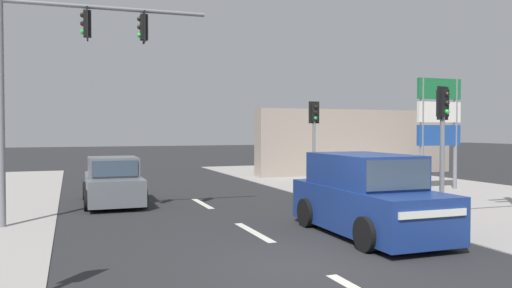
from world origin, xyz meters
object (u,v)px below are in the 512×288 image
(pedestal_signal_right_kerb, at_px, (443,132))
(pedestal_signal_far_median, at_px, (314,131))
(suv_crossing_left, at_px, (367,197))
(shopping_plaza_sign, at_px, (439,117))
(sedan_oncoming_mid, at_px, (113,183))
(traffic_signal_mast, at_px, (56,65))

(pedestal_signal_right_kerb, distance_m, pedestal_signal_far_median, 6.98)
(pedestal_signal_far_median, xyz_separation_m, suv_crossing_left, (-2.24, -7.08, -1.53))
(shopping_plaza_sign, bearing_deg, sedan_oncoming_mid, 176.67)
(pedestal_signal_right_kerb, distance_m, suv_crossing_left, 2.75)
(pedestal_signal_right_kerb, distance_m, shopping_plaza_sign, 8.35)
(pedestal_signal_far_median, bearing_deg, shopping_plaza_sign, -6.34)
(sedan_oncoming_mid, bearing_deg, suv_crossing_left, -54.28)
(suv_crossing_left, bearing_deg, traffic_signal_mast, 150.49)
(pedestal_signal_far_median, distance_m, shopping_plaza_sign, 5.47)
(traffic_signal_mast, xyz_separation_m, shopping_plaza_sign, (14.49, 2.60, -1.16))
(shopping_plaza_sign, relative_size, suv_crossing_left, 1.01)
(pedestal_signal_right_kerb, height_order, shopping_plaza_sign, shopping_plaza_sign)
(pedestal_signal_far_median, bearing_deg, traffic_signal_mast, -160.62)
(pedestal_signal_right_kerb, bearing_deg, traffic_signal_mast, 157.53)
(sedan_oncoming_mid, xyz_separation_m, suv_crossing_left, (5.20, -7.22, 0.18))
(pedestal_signal_right_kerb, height_order, pedestal_signal_far_median, same)
(pedestal_signal_far_median, distance_m, suv_crossing_left, 7.58)
(traffic_signal_mast, height_order, sedan_oncoming_mid, traffic_signal_mast)
(pedestal_signal_far_median, height_order, shopping_plaza_sign, shopping_plaza_sign)
(pedestal_signal_right_kerb, height_order, sedan_oncoming_mid, pedestal_signal_right_kerb)
(sedan_oncoming_mid, relative_size, suv_crossing_left, 0.93)
(pedestal_signal_right_kerb, bearing_deg, pedestal_signal_far_median, 90.39)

